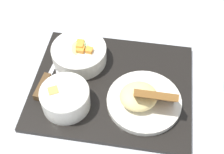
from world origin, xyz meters
TOP-DOWN VIEW (x-y plane):
  - ground_plane at (0.00, 0.00)m, footprint 4.00×4.00m
  - serving_tray at (0.00, 0.00)m, footprint 0.41×0.34m
  - bowl_salad at (-0.10, 0.06)m, footprint 0.14×0.14m
  - bowl_soup at (-0.09, -0.08)m, footprint 0.11×0.11m
  - plate_main at (0.08, -0.04)m, footprint 0.18×0.18m
  - knife at (-0.16, -0.04)m, footprint 0.02×0.18m
  - spoon at (-0.13, -0.01)m, footprint 0.03×0.15m

SIDE VIEW (x-z plane):
  - ground_plane at x=0.00m, z-range 0.00..0.00m
  - serving_tray at x=0.00m, z-range 0.00..0.01m
  - spoon at x=-0.13m, z-range 0.01..0.02m
  - knife at x=-0.16m, z-range 0.01..0.03m
  - plate_main at x=0.08m, z-range -0.01..0.08m
  - bowl_salad at x=-0.10m, z-range 0.01..0.07m
  - bowl_soup at x=-0.09m, z-range 0.02..0.07m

